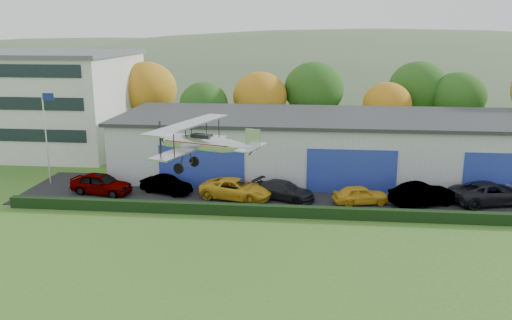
# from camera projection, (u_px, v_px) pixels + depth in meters

# --- Properties ---
(apron) EXTENTS (48.00, 9.00, 0.05)m
(apron) POSITION_uv_depth(u_px,v_px,m) (325.00, 196.00, 41.00)
(apron) COLOR black
(apron) RESTS_ON ground
(hedge) EXTENTS (46.00, 0.60, 0.80)m
(hedge) POSITION_uv_depth(u_px,v_px,m) (327.00, 213.00, 36.28)
(hedge) COLOR black
(hedge) RESTS_ON ground
(hangar) EXTENTS (40.60, 12.60, 5.30)m
(hangar) POSITION_uv_depth(u_px,v_px,m) (347.00, 145.00, 46.88)
(hangar) COLOR #B2B7BC
(hangar) RESTS_ON ground
(office_block) EXTENTS (20.60, 15.60, 10.40)m
(office_block) POSITION_uv_depth(u_px,v_px,m) (33.00, 101.00, 56.37)
(office_block) COLOR silver
(office_block) RESTS_ON ground
(flagpole) EXTENTS (1.05, 0.10, 8.00)m
(flagpole) POSITION_uv_depth(u_px,v_px,m) (47.00, 128.00, 43.12)
(flagpole) COLOR silver
(flagpole) RESTS_ON ground
(tree_belt) EXTENTS (75.70, 13.22, 10.12)m
(tree_belt) POSITION_uv_depth(u_px,v_px,m) (304.00, 94.00, 58.77)
(tree_belt) COLOR #3D2614
(tree_belt) RESTS_ON ground
(distant_hills) EXTENTS (430.00, 196.00, 56.00)m
(distant_hills) POSITION_uv_depth(u_px,v_px,m) (291.00, 115.00, 159.69)
(distant_hills) COLOR #4C6642
(distant_hills) RESTS_ON ground
(car_0) EXTENTS (5.21, 2.92, 1.67)m
(car_0) POSITION_uv_depth(u_px,v_px,m) (101.00, 183.00, 41.42)
(car_0) COLOR gray
(car_0) RESTS_ON apron
(car_1) EXTENTS (4.41, 2.80, 1.37)m
(car_1) POSITION_uv_depth(u_px,v_px,m) (166.00, 185.00, 41.55)
(car_1) COLOR gray
(car_1) RESTS_ON apron
(car_2) EXTENTS (5.99, 3.79, 1.54)m
(car_2) POSITION_uv_depth(u_px,v_px,m) (236.00, 189.00, 40.24)
(car_2) COLOR gold
(car_2) RESTS_ON apron
(car_3) EXTENTS (5.20, 3.69, 1.40)m
(car_3) POSITION_uv_depth(u_px,v_px,m) (284.00, 190.00, 40.12)
(car_3) COLOR black
(car_3) RESTS_ON apron
(car_4) EXTENTS (4.37, 2.57, 1.40)m
(car_4) POSITION_uv_depth(u_px,v_px,m) (361.00, 195.00, 39.04)
(car_4) COLOR gold
(car_4) RESTS_ON apron
(car_5) EXTENTS (5.36, 3.66, 1.67)m
(car_5) POSITION_uv_depth(u_px,v_px,m) (424.00, 194.00, 38.69)
(car_5) COLOR gray
(car_5) RESTS_ON apron
(car_6) EXTENTS (6.49, 4.29, 1.66)m
(car_6) POSITION_uv_depth(u_px,v_px,m) (491.00, 193.00, 39.06)
(car_6) COLOR black
(car_6) RESTS_ON apron
(biplane) EXTENTS (6.36, 7.18, 2.70)m
(biplane) POSITION_uv_depth(u_px,v_px,m) (203.00, 142.00, 28.96)
(biplane) COLOR silver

